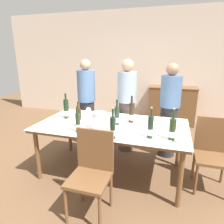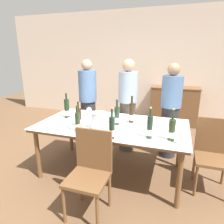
{
  "view_description": "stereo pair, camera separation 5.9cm",
  "coord_description": "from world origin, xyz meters",
  "px_view_note": "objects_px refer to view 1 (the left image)",
  "views": [
    {
      "loc": [
        0.77,
        -2.53,
        1.71
      ],
      "look_at": [
        0.0,
        0.0,
        0.94
      ],
      "focal_mm": 32.0,
      "sensor_mm": 36.0,
      "label": 1
    },
    {
      "loc": [
        0.83,
        -2.51,
        1.71
      ],
      "look_at": [
        0.0,
        0.0,
        0.94
      ],
      "focal_mm": 32.0,
      "sensor_mm": 36.0,
      "label": 2
    }
  ],
  "objects_px": {
    "sideboard_cabinet": "(172,105)",
    "wine_bottle_2": "(150,128)",
    "chair_right_end": "(212,149)",
    "wine_glass_4": "(82,115)",
    "wine_glass_3": "(88,110)",
    "wine_bottle_6": "(78,123)",
    "wine_bottle_1": "(172,130)",
    "wine_glass_2": "(69,121)",
    "wine_bottle_0": "(117,116)",
    "wine_bottle_3": "(113,128)",
    "wine_bottle_5": "(79,118)",
    "chair_near_front": "(92,168)",
    "person_guest_left": "(127,106)",
    "dining_table": "(112,128)",
    "person_guest_right": "(169,112)",
    "ice_bucket": "(99,120)",
    "person_host": "(87,103)",
    "wine_glass_1": "(163,120)",
    "wine_bottle_4": "(66,110)",
    "wine_glass_0": "(183,135)",
    "wine_bottle_7": "(131,113)"
  },
  "relations": [
    {
      "from": "wine_bottle_1",
      "to": "person_host",
      "type": "xyz_separation_m",
      "value": [
        -1.57,
        1.15,
        -0.07
      ]
    },
    {
      "from": "ice_bucket",
      "to": "wine_bottle_4",
      "type": "relative_size",
      "value": 0.56
    },
    {
      "from": "dining_table",
      "to": "chair_right_end",
      "type": "bearing_deg",
      "value": 3.83
    },
    {
      "from": "wine_bottle_2",
      "to": "chair_right_end",
      "type": "bearing_deg",
      "value": 28.15
    },
    {
      "from": "wine_bottle_2",
      "to": "wine_bottle_3",
      "type": "relative_size",
      "value": 1.0
    },
    {
      "from": "sideboard_cabinet",
      "to": "wine_bottle_0",
      "type": "height_order",
      "value": "wine_bottle_0"
    },
    {
      "from": "wine_bottle_3",
      "to": "wine_glass_4",
      "type": "height_order",
      "value": "wine_bottle_3"
    },
    {
      "from": "wine_glass_1",
      "to": "chair_near_front",
      "type": "bearing_deg",
      "value": -127.89
    },
    {
      "from": "sideboard_cabinet",
      "to": "wine_bottle_2",
      "type": "relative_size",
      "value": 3.05
    },
    {
      "from": "wine_bottle_2",
      "to": "person_guest_right",
      "type": "xyz_separation_m",
      "value": [
        0.19,
        1.12,
        -0.1
      ]
    },
    {
      "from": "wine_bottle_6",
      "to": "wine_bottle_1",
      "type": "bearing_deg",
      "value": 4.93
    },
    {
      "from": "sideboard_cabinet",
      "to": "wine_bottle_7",
      "type": "xyz_separation_m",
      "value": [
        -0.55,
        -2.38,
        0.43
      ]
    },
    {
      "from": "wine_bottle_3",
      "to": "wine_bottle_4",
      "type": "xyz_separation_m",
      "value": [
        -0.9,
        0.53,
        0.01
      ]
    },
    {
      "from": "person_guest_left",
      "to": "person_guest_right",
      "type": "distance_m",
      "value": 0.73
    },
    {
      "from": "wine_bottle_1",
      "to": "wine_bottle_4",
      "type": "relative_size",
      "value": 0.97
    },
    {
      "from": "wine_bottle_6",
      "to": "wine_glass_0",
      "type": "bearing_deg",
      "value": 0.38
    },
    {
      "from": "wine_glass_2",
      "to": "person_guest_right",
      "type": "distance_m",
      "value": 1.67
    },
    {
      "from": "ice_bucket",
      "to": "wine_bottle_1",
      "type": "xyz_separation_m",
      "value": [
        0.93,
        -0.1,
        0.0
      ]
    },
    {
      "from": "wine_glass_3",
      "to": "sideboard_cabinet",
      "type": "bearing_deg",
      "value": 61.62
    },
    {
      "from": "wine_glass_3",
      "to": "wine_glass_4",
      "type": "bearing_deg",
      "value": -91.58
    },
    {
      "from": "dining_table",
      "to": "wine_bottle_6",
      "type": "distance_m",
      "value": 0.54
    },
    {
      "from": "wine_bottle_0",
      "to": "person_guest_left",
      "type": "bearing_deg",
      "value": 92.99
    },
    {
      "from": "wine_bottle_0",
      "to": "wine_bottle_3",
      "type": "distance_m",
      "value": 0.49
    },
    {
      "from": "wine_bottle_7",
      "to": "wine_glass_1",
      "type": "distance_m",
      "value": 0.46
    },
    {
      "from": "wine_bottle_5",
      "to": "wine_glass_4",
      "type": "height_order",
      "value": "wine_bottle_5"
    },
    {
      "from": "person_guest_left",
      "to": "wine_bottle_3",
      "type": "bearing_deg",
      "value": -84.35
    },
    {
      "from": "chair_right_end",
      "to": "wine_glass_4",
      "type": "bearing_deg",
      "value": -177.84
    },
    {
      "from": "dining_table",
      "to": "wine_bottle_1",
      "type": "distance_m",
      "value": 0.88
    },
    {
      "from": "chair_near_front",
      "to": "wine_bottle_1",
      "type": "bearing_deg",
      "value": 31.12
    },
    {
      "from": "wine_bottle_3",
      "to": "person_guest_right",
      "type": "distance_m",
      "value": 1.4
    },
    {
      "from": "wine_glass_3",
      "to": "wine_glass_4",
      "type": "height_order",
      "value": "wine_glass_3"
    },
    {
      "from": "wine_bottle_2",
      "to": "person_guest_right",
      "type": "distance_m",
      "value": 1.14
    },
    {
      "from": "wine_bottle_6",
      "to": "ice_bucket",
      "type": "bearing_deg",
      "value": 44.76
    },
    {
      "from": "wine_bottle_1",
      "to": "chair_near_front",
      "type": "xyz_separation_m",
      "value": [
        -0.8,
        -0.48,
        -0.35
      ]
    },
    {
      "from": "chair_near_front",
      "to": "person_guest_right",
      "type": "relative_size",
      "value": 0.59
    },
    {
      "from": "wine_bottle_2",
      "to": "wine_glass_4",
      "type": "bearing_deg",
      "value": 161.69
    },
    {
      "from": "dining_table",
      "to": "wine_bottle_3",
      "type": "bearing_deg",
      "value": -71.93
    },
    {
      "from": "wine_glass_3",
      "to": "wine_glass_0",
      "type": "bearing_deg",
      "value": -24.33
    },
    {
      "from": "sideboard_cabinet",
      "to": "wine_bottle_3",
      "type": "relative_size",
      "value": 3.05
    },
    {
      "from": "wine_glass_1",
      "to": "wine_glass_4",
      "type": "distance_m",
      "value": 1.16
    },
    {
      "from": "ice_bucket",
      "to": "wine_bottle_7",
      "type": "xyz_separation_m",
      "value": [
        0.36,
        0.36,
        0.02
      ]
    },
    {
      "from": "wine_bottle_1",
      "to": "wine_glass_2",
      "type": "height_order",
      "value": "wine_bottle_1"
    },
    {
      "from": "wine_bottle_3",
      "to": "wine_glass_1",
      "type": "xyz_separation_m",
      "value": [
        0.54,
        0.56,
        -0.02
      ]
    },
    {
      "from": "wine_bottle_1",
      "to": "person_host",
      "type": "distance_m",
      "value": 1.94
    },
    {
      "from": "wine_bottle_0",
      "to": "chair_near_front",
      "type": "relative_size",
      "value": 0.38
    },
    {
      "from": "wine_bottle_6",
      "to": "wine_glass_4",
      "type": "xyz_separation_m",
      "value": [
        -0.14,
        0.42,
        -0.02
      ]
    },
    {
      "from": "dining_table",
      "to": "person_guest_right",
      "type": "height_order",
      "value": "person_guest_right"
    },
    {
      "from": "wine_glass_4",
      "to": "person_guest_right",
      "type": "relative_size",
      "value": 0.09
    },
    {
      "from": "wine_bottle_6",
      "to": "wine_glass_1",
      "type": "bearing_deg",
      "value": 25.62
    },
    {
      "from": "wine_glass_2",
      "to": "wine_glass_4",
      "type": "xyz_separation_m",
      "value": [
        0.05,
        0.3,
        0.0
      ]
    }
  ]
}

